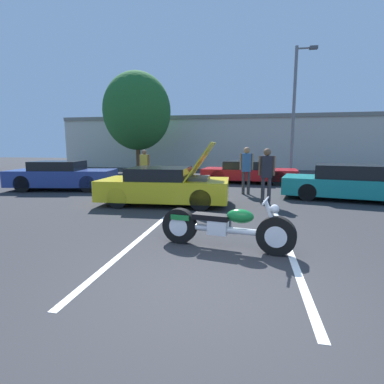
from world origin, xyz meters
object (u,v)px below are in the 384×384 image
object	(u,v)px
parked_car_mid_row	(248,172)
spectator_midground	(246,166)
light_pole	(295,107)
parked_car_right_row	(350,183)
motorcycle	(225,227)
spectator_by_show_car	(144,165)
tree_background	(137,111)
spectator_near_motorcycle	(267,171)
parked_car_left_row	(62,176)
show_car_hood_open	(165,186)

from	to	relation	value
parked_car_mid_row	spectator_midground	size ratio (longest dim) A/B	2.63
light_pole	spectator_midground	xyz separation A→B (m)	(-2.64, -6.85, -3.01)
parked_car_mid_row	parked_car_right_row	xyz separation A→B (m)	(3.60, -4.35, 0.03)
light_pole	motorcycle	xyz separation A→B (m)	(-2.93, -13.37, -3.72)
motorcycle	spectator_by_show_car	xyz separation A→B (m)	(-4.43, 7.95, 0.62)
light_pole	spectator_by_show_car	distance (m)	9.65
tree_background	spectator_midground	xyz separation A→B (m)	(7.95, -9.05, -3.25)
spectator_near_motorcycle	tree_background	bearing A→B (deg)	127.97
motorcycle	parked_car_left_row	distance (m)	9.85
parked_car_right_row	motorcycle	bearing A→B (deg)	-111.55
spectator_near_motorcycle	parked_car_mid_row	bearing A→B (deg)	95.97
motorcycle	show_car_hood_open	size ratio (longest dim) A/B	0.60
light_pole	spectator_near_motorcycle	size ratio (longest dim) A/B	4.11
light_pole	spectator_near_motorcycle	bearing A→B (deg)	-102.52
show_car_hood_open	parked_car_mid_row	bearing A→B (deg)	64.89
tree_background	parked_car_right_row	xyz separation A→B (m)	(11.61, -9.54, -3.78)
parked_car_right_row	spectator_midground	size ratio (longest dim) A/B	2.65
tree_background	spectator_by_show_car	size ratio (longest dim) A/B	4.15
light_pole	show_car_hood_open	distance (m)	11.32
parked_car_right_row	spectator_midground	world-z (taller)	spectator_midground
parked_car_right_row	show_car_hood_open	bearing A→B (deg)	-149.94
parked_car_mid_row	tree_background	bearing A→B (deg)	151.31
show_car_hood_open	spectator_by_show_car	size ratio (longest dim) A/B	2.45
light_pole	spectator_near_motorcycle	distance (m)	9.55
parked_car_left_row	parked_car_right_row	distance (m)	11.56
show_car_hood_open	spectator_by_show_car	distance (m)	4.55
spectator_near_motorcycle	spectator_by_show_car	world-z (taller)	spectator_near_motorcycle
light_pole	spectator_midground	size ratio (longest dim) A/B	4.05
show_car_hood_open	spectator_near_motorcycle	distance (m)	3.33
light_pole	show_car_hood_open	xyz separation A→B (m)	(-5.21, -9.41, -3.53)
parked_car_right_row	parked_car_left_row	bearing A→B (deg)	-169.44
tree_background	show_car_hood_open	bearing A→B (deg)	-65.15
parked_car_right_row	spectator_midground	bearing A→B (deg)	-175.91
show_car_hood_open	parked_car_left_row	xyz separation A→B (m)	(-5.32, 2.30, 0.01)
tree_background	spectator_near_motorcycle	distance (m)	14.39
tree_background	spectator_midground	distance (m)	12.48
motorcycle	parked_car_left_row	xyz separation A→B (m)	(-7.60, 6.26, 0.20)
spectator_by_show_car	light_pole	bearing A→B (deg)	36.40
light_pole	spectator_by_show_car	bearing A→B (deg)	-143.60
spectator_by_show_car	parked_car_right_row	bearing A→B (deg)	-12.88
show_car_hood_open	spectator_midground	world-z (taller)	show_car_hood_open
tree_background	parked_car_left_row	xyz separation A→B (m)	(0.06, -9.31, -3.75)
motorcycle	show_car_hood_open	distance (m)	4.57
motorcycle	parked_car_left_row	world-z (taller)	parked_car_left_row
light_pole	parked_car_right_row	distance (m)	8.21
light_pole	show_car_hood_open	bearing A→B (deg)	-118.97
light_pole	tree_background	distance (m)	10.81
tree_background	parked_car_left_row	bearing A→B (deg)	-89.66
parked_car_left_row	spectator_near_motorcycle	size ratio (longest dim) A/B	2.54
parked_car_mid_row	spectator_midground	bearing A→B (deg)	-86.64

